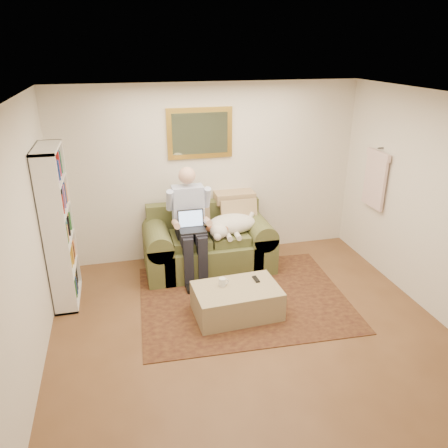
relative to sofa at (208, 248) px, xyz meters
name	(u,v)px	position (x,y,z in m)	size (l,w,h in m)	color
room_shell	(254,228)	(0.15, -1.65, 0.98)	(4.51, 5.00, 2.61)	brown
rug	(243,298)	(0.26, -0.95, -0.31)	(2.63, 2.11, 0.01)	black
sofa	(208,248)	(0.00, 0.00, 0.00)	(1.83, 0.93, 1.10)	#566133
seated_man	(191,225)	(-0.27, -0.17, 0.45)	(0.60, 0.86, 1.54)	#8C99D8
laptop	(192,225)	(-0.27, -0.24, 0.49)	(0.36, 0.28, 0.26)	black
sleeping_dog	(232,224)	(0.33, -0.09, 0.38)	(0.75, 0.47, 0.28)	white
ottoman	(237,301)	(0.08, -1.28, -0.13)	(1.02, 0.65, 0.37)	tan
coffee_mug	(222,282)	(-0.08, -1.19, 0.10)	(0.08, 0.08, 0.10)	white
tv_remote	(256,279)	(0.36, -1.15, 0.06)	(0.05, 0.15, 0.02)	black
bookshelf	(58,228)	(-1.95, -0.40, 0.68)	(0.28, 0.80, 2.00)	white
wall_mirror	(200,133)	(0.00, 0.47, 1.58)	(0.94, 0.04, 0.72)	gold
hanging_shirt	(376,176)	(2.34, -0.40, 1.03)	(0.06, 0.52, 0.90)	beige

